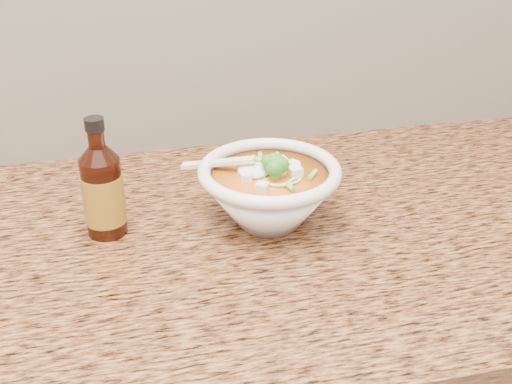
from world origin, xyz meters
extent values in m
cube|color=beige|center=(0.00, 1.99, 1.15)|extent=(4.00, 0.02, 0.50)
cube|color=brown|center=(0.00, 1.68, 0.88)|extent=(4.00, 0.68, 0.04)
cylinder|color=white|center=(0.31, 1.69, 0.90)|extent=(0.09, 0.09, 0.01)
torus|color=white|center=(0.31, 1.69, 0.99)|extent=(0.21, 0.21, 0.02)
torus|color=beige|center=(0.30, 1.69, 0.98)|extent=(0.11, 0.11, 0.00)
torus|color=beige|center=(0.30, 1.68, 0.98)|extent=(0.08, 0.08, 0.00)
torus|color=beige|center=(0.31, 1.70, 0.97)|extent=(0.11, 0.11, 0.00)
torus|color=beige|center=(0.30, 1.68, 0.97)|extent=(0.09, 0.09, 0.00)
torus|color=beige|center=(0.30, 1.69, 0.97)|extent=(0.14, 0.14, 0.00)
torus|color=beige|center=(0.32, 1.69, 0.97)|extent=(0.11, 0.11, 0.00)
torus|color=beige|center=(0.31, 1.67, 0.97)|extent=(0.11, 0.11, 0.00)
cube|color=silver|center=(0.31, 1.67, 0.98)|extent=(0.02, 0.02, 0.02)
cube|color=silver|center=(0.30, 1.73, 0.98)|extent=(0.02, 0.02, 0.02)
cube|color=silver|center=(0.26, 1.67, 0.98)|extent=(0.02, 0.02, 0.02)
cube|color=silver|center=(0.30, 1.71, 0.98)|extent=(0.02, 0.02, 0.02)
cube|color=silver|center=(0.28, 1.69, 0.98)|extent=(0.02, 0.02, 0.02)
cube|color=silver|center=(0.37, 1.67, 0.98)|extent=(0.02, 0.02, 0.01)
ellipsoid|color=#196014|center=(0.32, 1.68, 1.00)|extent=(0.04, 0.04, 0.03)
cylinder|color=#6DC04A|center=(0.30, 1.75, 0.98)|extent=(0.02, 0.02, 0.01)
cylinder|color=#6DC04A|center=(0.37, 1.68, 0.98)|extent=(0.02, 0.02, 0.01)
cylinder|color=#6DC04A|center=(0.29, 1.66, 0.98)|extent=(0.01, 0.02, 0.01)
cylinder|color=#6DC04A|center=(0.28, 1.70, 0.98)|extent=(0.01, 0.02, 0.01)
cylinder|color=#6DC04A|center=(0.34, 1.71, 0.98)|extent=(0.02, 0.01, 0.01)
cylinder|color=#6DC04A|center=(0.32, 1.66, 0.98)|extent=(0.02, 0.01, 0.01)
cylinder|color=#6DC04A|center=(0.36, 1.73, 0.98)|extent=(0.02, 0.02, 0.01)
ellipsoid|color=white|center=(0.29, 1.70, 0.98)|extent=(0.05, 0.05, 0.02)
cube|color=white|center=(0.24, 1.72, 0.99)|extent=(0.11, 0.06, 0.03)
cylinder|color=#361007|center=(0.08, 1.71, 0.96)|extent=(0.06, 0.06, 0.12)
cylinder|color=#361007|center=(0.08, 1.71, 1.05)|extent=(0.03, 0.03, 0.02)
cylinder|color=black|center=(0.08, 1.71, 1.07)|extent=(0.03, 0.03, 0.02)
cylinder|color=red|center=(0.08, 1.71, 0.96)|extent=(0.07, 0.07, 0.07)
camera|label=1|loc=(0.11, 0.90, 1.39)|focal=45.00mm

